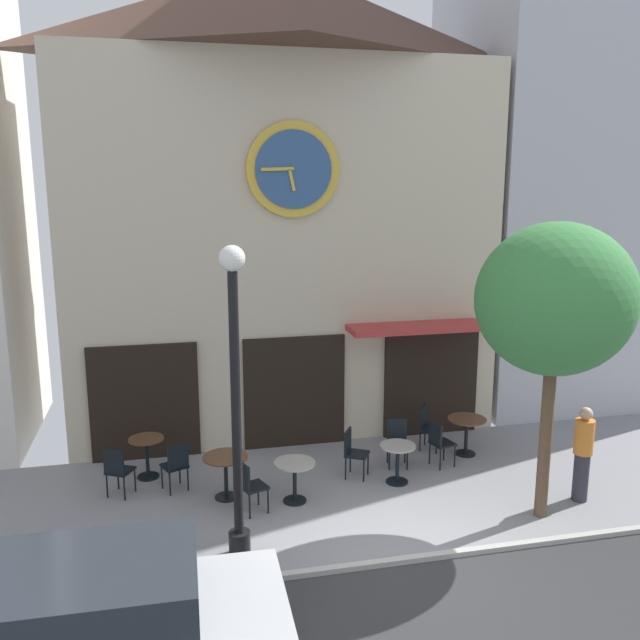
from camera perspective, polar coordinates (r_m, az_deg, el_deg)
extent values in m
cube|color=gray|center=(12.27, 3.55, -14.37)|extent=(26.16, 4.72, 0.05)
cube|color=#A8A5A0|center=(10.30, 7.45, -19.57)|extent=(26.16, 0.12, 0.08)
cube|color=beige|center=(14.65, -3.37, 5.98)|extent=(8.91, 2.92, 7.81)
pyramid|color=#4C3328|center=(14.95, -3.61, 24.73)|extent=(8.02, 4.09, 1.86)
cylinder|color=gold|center=(13.08, -2.31, 12.67)|extent=(1.80, 0.10, 1.80)
cylinder|color=#2D5184|center=(13.02, -2.26, 12.67)|extent=(1.48, 0.04, 1.48)
cube|color=gold|center=(12.97, -2.41, 11.80)|extent=(0.14, 0.03, 0.41)
cube|color=gold|center=(12.92, -3.64, 12.70)|extent=(0.63, 0.03, 0.08)
cube|color=black|center=(13.56, -14.69, -6.79)|extent=(2.08, 0.10, 2.30)
cube|color=black|center=(13.76, -2.17, -6.12)|extent=(2.08, 0.10, 2.30)
cube|color=black|center=(14.58, 9.42, -5.24)|extent=(2.08, 0.10, 2.30)
cube|color=#B23333|center=(13.80, 8.26, -0.59)|extent=(2.85, 0.90, 0.12)
cube|color=#B2B2BC|center=(18.32, 21.33, 18.21)|extent=(5.96, 4.57, 15.35)
cylinder|color=black|center=(10.40, -6.86, -18.33)|extent=(0.32, 0.32, 0.36)
cylinder|color=black|center=(9.58, -7.14, -8.39)|extent=(0.14, 0.14, 4.18)
sphere|color=white|center=(9.06, -7.51, 5.23)|extent=(0.36, 0.36, 0.36)
cylinder|color=brown|center=(11.45, 18.65, -9.41)|extent=(0.20, 0.20, 2.73)
ellipsoid|color=#3D8442|center=(10.86, 19.42, 1.68)|extent=(2.50, 2.25, 2.37)
cylinder|color=black|center=(12.97, -14.49, -11.31)|extent=(0.07, 0.07, 0.75)
cylinder|color=black|center=(13.11, -14.41, -12.77)|extent=(0.40, 0.40, 0.03)
cylinder|color=brown|center=(12.83, -14.58, -9.76)|extent=(0.64, 0.64, 0.03)
cylinder|color=black|center=(11.94, -8.01, -13.13)|extent=(0.07, 0.07, 0.75)
cylinder|color=black|center=(12.09, -7.96, -14.68)|extent=(0.40, 0.40, 0.03)
cylinder|color=brown|center=(11.78, -8.06, -11.47)|extent=(0.78, 0.78, 0.03)
cylinder|color=black|center=(11.73, -2.17, -13.63)|extent=(0.07, 0.07, 0.70)
cylinder|color=black|center=(11.87, -2.15, -15.09)|extent=(0.40, 0.40, 0.03)
cylinder|color=gray|center=(11.58, -2.18, -12.07)|extent=(0.71, 0.71, 0.03)
cylinder|color=black|center=(12.46, 6.60, -12.09)|extent=(0.07, 0.07, 0.71)
cylinder|color=black|center=(12.60, 6.57, -13.50)|extent=(0.40, 0.40, 0.03)
cylinder|color=gray|center=(12.32, 6.64, -10.59)|extent=(0.65, 0.65, 0.03)
cylinder|color=black|center=(13.87, 12.33, -9.68)|extent=(0.07, 0.07, 0.74)
cylinder|color=black|center=(14.00, 12.27, -11.04)|extent=(0.40, 0.40, 0.03)
cylinder|color=brown|center=(13.74, 12.40, -8.24)|extent=(0.76, 0.76, 0.03)
cube|color=black|center=(12.39, -16.63, -12.18)|extent=(0.54, 0.54, 0.04)
cube|color=black|center=(12.17, -17.15, -11.52)|extent=(0.35, 0.22, 0.45)
cylinder|color=black|center=(12.53, -15.47, -12.97)|extent=(0.03, 0.03, 0.45)
cylinder|color=black|center=(12.70, -16.81, -12.70)|extent=(0.03, 0.03, 0.45)
cylinder|color=black|center=(12.27, -16.31, -13.57)|extent=(0.03, 0.03, 0.45)
cylinder|color=black|center=(12.45, -17.67, -13.28)|extent=(0.03, 0.03, 0.45)
cube|color=black|center=(11.39, -5.66, -13.93)|extent=(0.52, 0.52, 0.04)
cube|color=black|center=(11.22, -6.52, -13.09)|extent=(0.17, 0.37, 0.45)
cylinder|color=black|center=(11.43, -4.44, -15.07)|extent=(0.03, 0.03, 0.45)
cylinder|color=black|center=(11.70, -5.28, -14.43)|extent=(0.03, 0.03, 0.45)
cylinder|color=black|center=(11.29, -6.01, -15.47)|extent=(0.03, 0.03, 0.45)
cylinder|color=black|center=(11.56, -6.81, -14.80)|extent=(0.03, 0.03, 0.45)
cube|color=black|center=(13.24, 10.39, -10.29)|extent=(0.48, 0.48, 0.04)
cube|color=black|center=(13.05, 9.79, -9.53)|extent=(0.13, 0.38, 0.45)
cylinder|color=black|center=(13.30, 11.40, -11.27)|extent=(0.03, 0.03, 0.45)
cylinder|color=black|center=(13.54, 10.50, -10.80)|extent=(0.03, 0.03, 0.45)
cylinder|color=black|center=(13.10, 10.20, -11.58)|extent=(0.03, 0.03, 0.45)
cylinder|color=black|center=(13.35, 9.31, -11.09)|extent=(0.03, 0.03, 0.45)
cube|color=black|center=(12.57, 3.17, -11.32)|extent=(0.55, 0.55, 0.04)
cube|color=black|center=(12.53, 2.37, -10.29)|extent=(0.23, 0.35, 0.45)
cylinder|color=black|center=(12.48, 3.74, -12.65)|extent=(0.03, 0.03, 0.45)
cylinder|color=black|center=(12.78, 4.11, -12.04)|extent=(0.03, 0.03, 0.45)
cylinder|color=black|center=(12.55, 2.19, -12.48)|extent=(0.03, 0.03, 0.45)
cylinder|color=black|center=(12.85, 2.60, -11.88)|extent=(0.03, 0.03, 0.45)
cube|color=black|center=(13.93, 9.42, -9.11)|extent=(0.56, 0.56, 0.04)
cube|color=black|center=(13.90, 8.73, -8.14)|extent=(0.27, 0.32, 0.45)
cylinder|color=black|center=(13.82, 9.88, -10.30)|extent=(0.03, 0.03, 0.45)
cylinder|color=black|center=(14.13, 10.26, -9.82)|extent=(0.03, 0.03, 0.45)
cylinder|color=black|center=(13.90, 8.51, -10.11)|extent=(0.03, 0.03, 0.45)
cylinder|color=black|center=(14.21, 8.91, -9.64)|extent=(0.03, 0.03, 0.45)
cube|color=black|center=(13.07, 6.62, -10.45)|extent=(0.48, 0.48, 0.04)
cube|color=black|center=(13.16, 6.55, -9.25)|extent=(0.38, 0.12, 0.45)
cylinder|color=black|center=(12.99, 5.92, -11.67)|extent=(0.03, 0.03, 0.45)
cylinder|color=black|center=(13.03, 7.44, -11.63)|extent=(0.03, 0.03, 0.45)
cylinder|color=black|center=(13.30, 5.77, -11.09)|extent=(0.03, 0.03, 0.45)
cylinder|color=black|center=(13.34, 7.25, -11.06)|extent=(0.03, 0.03, 0.45)
cube|color=black|center=(12.35, -12.29, -12.03)|extent=(0.53, 0.53, 0.04)
cube|color=black|center=(12.11, -11.98, -11.35)|extent=(0.36, 0.19, 0.45)
cylinder|color=black|center=(12.65, -11.85, -12.54)|extent=(0.03, 0.03, 0.45)
cylinder|color=black|center=(12.53, -13.30, -12.86)|extent=(0.03, 0.03, 0.45)
cylinder|color=black|center=(12.36, -11.18, -13.10)|extent=(0.03, 0.03, 0.45)
cylinder|color=black|center=(12.24, -12.65, -13.43)|extent=(0.03, 0.03, 0.45)
cylinder|color=#2D2D38|center=(12.55, 21.31, -12.33)|extent=(0.35, 0.35, 0.85)
cylinder|color=orange|center=(12.28, 21.57, -9.23)|extent=(0.43, 0.43, 0.60)
sphere|color=tan|center=(12.15, 21.71, -7.42)|extent=(0.22, 0.22, 0.22)
cube|color=#262B33|center=(7.80, -19.88, -21.00)|extent=(2.44, 1.64, 0.60)
cylinder|color=black|center=(8.97, -8.80, -22.72)|extent=(0.64, 0.23, 0.64)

